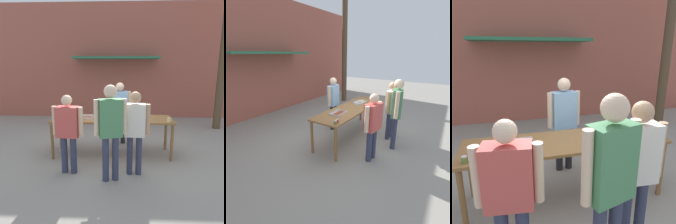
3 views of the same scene
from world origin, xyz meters
TOP-DOWN VIEW (x-y plane):
  - ground_plane at (0.00, 0.00)m, footprint 24.00×24.00m
  - building_facade_back at (0.00, 3.98)m, footprint 12.00×1.11m
  - serving_table at (0.00, 0.00)m, footprint 2.84×0.83m
  - food_tray_sausages at (-0.68, 0.03)m, footprint 0.43×0.29m
  - food_tray_buns at (0.58, 0.03)m, footprint 0.45×0.28m
  - condiment_jar_mustard at (-1.28, -0.30)m, footprint 0.07×0.07m
  - condiment_jar_ketchup at (-1.19, -0.28)m, footprint 0.07×0.07m
  - beer_cup at (1.27, -0.29)m, footprint 0.09×0.09m
  - person_server_behind_table at (0.18, 0.77)m, footprint 0.59×0.27m
  - person_customer_holding_hotdog at (-0.82, -0.98)m, footprint 0.62×0.29m
  - person_customer_with_cup at (0.48, -0.98)m, footprint 0.57×0.24m
  - person_customer_waiting_in_line at (0.03, -1.25)m, footprint 0.58×0.32m
  - utility_pole at (3.48, 2.37)m, footprint 1.10×0.25m

SIDE VIEW (x-z plane):
  - ground_plane at x=0.00m, z-range 0.00..0.00m
  - serving_table at x=0.00m, z-range 0.36..1.26m
  - food_tray_sausages at x=-0.68m, z-range 0.89..0.94m
  - food_tray_buns at x=0.58m, z-range 0.89..0.95m
  - person_customer_holding_hotdog at x=-0.82m, z-range 0.14..1.72m
  - condiment_jar_mustard at x=-1.28m, z-range 0.90..0.98m
  - condiment_jar_ketchup at x=-1.19m, z-range 0.90..0.98m
  - beer_cup at x=1.27m, z-range 0.90..1.00m
  - person_customer_with_cup at x=0.48m, z-range 0.16..1.82m
  - person_server_behind_table at x=0.18m, z-range 0.16..1.84m
  - person_customer_waiting_in_line at x=0.03m, z-range 0.18..1.99m
  - building_facade_back at x=0.00m, z-range 0.01..4.51m
  - utility_pole at x=3.48m, z-range 0.06..6.05m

